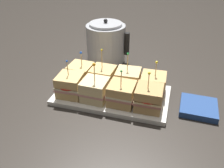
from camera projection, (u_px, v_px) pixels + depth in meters
name	position (u px, v px, depth m)	size (l,w,h in m)	color
ground_plane	(112.00, 97.00, 0.96)	(6.00, 6.00, 0.00)	#2D2823
serving_platter	(112.00, 95.00, 0.96)	(0.45, 0.24, 0.02)	white
sandwich_front_far_left	(70.00, 85.00, 0.93)	(0.10, 0.10, 0.15)	tan
sandwich_front_center_left	(95.00, 90.00, 0.90)	(0.10, 0.10, 0.16)	beige
sandwich_front_center_right	(122.00, 94.00, 0.88)	(0.10, 0.10, 0.14)	tan
sandwich_front_far_right	(149.00, 98.00, 0.85)	(0.10, 0.10, 0.15)	tan
sandwich_back_far_left	(81.00, 73.00, 1.01)	(0.10, 0.10, 0.14)	tan
sandwich_back_center_left	(103.00, 77.00, 0.98)	(0.10, 0.10, 0.16)	tan
sandwich_back_center_right	(128.00, 80.00, 0.96)	(0.10, 0.10, 0.16)	#DBB77A
sandwich_back_far_right	(153.00, 84.00, 0.94)	(0.10, 0.10, 0.14)	tan
kettle_steel	(106.00, 42.00, 1.21)	(0.22, 0.20, 0.22)	#B7BABF
napkin_stack	(198.00, 107.00, 0.88)	(0.14, 0.14, 0.02)	navy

